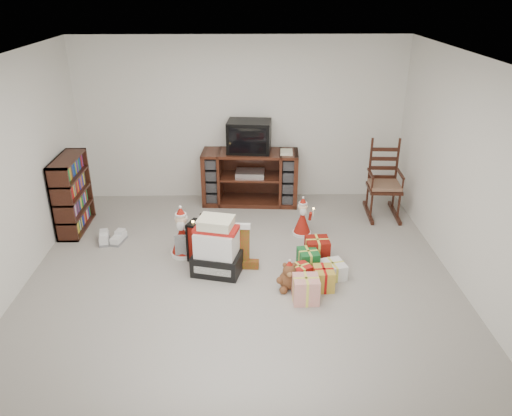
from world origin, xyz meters
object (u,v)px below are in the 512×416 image
(teddy_bear, at_px, (289,278))
(mrs_claus_figurine, at_px, (182,237))
(bookshelf, at_px, (72,195))
(rocking_chair, at_px, (383,188))
(red_suitcase, at_px, (206,242))
(sneaker_pair, at_px, (111,239))
(tv_stand, at_px, (250,177))
(santa_figurine, at_px, (302,220))
(gift_pile, at_px, (217,250))
(gift_cluster, at_px, (314,271))
(crt_television, at_px, (249,136))

(teddy_bear, height_order, mrs_claus_figurine, mrs_claus_figurine)
(bookshelf, relative_size, rocking_chair, 0.90)
(red_suitcase, relative_size, sneaker_pair, 1.59)
(tv_stand, distance_m, bookshelf, 2.61)
(bookshelf, xyz_separation_m, santa_figurine, (3.16, -0.25, -0.29))
(gift_pile, height_order, red_suitcase, gift_pile)
(rocking_chair, xyz_separation_m, gift_pile, (-2.38, -1.63, -0.09))
(teddy_bear, bearing_deg, gift_pile, 155.41)
(tv_stand, height_order, bookshelf, bookshelf)
(tv_stand, xyz_separation_m, teddy_bear, (0.41, -2.45, -0.27))
(bookshelf, distance_m, gift_cluster, 3.50)
(red_suitcase, height_order, sneaker_pair, red_suitcase)
(rocking_chair, xyz_separation_m, red_suitcase, (-2.53, -1.36, -0.14))
(tv_stand, relative_size, crt_television, 2.17)
(gift_pile, relative_size, gift_cluster, 0.70)
(rocking_chair, bearing_deg, red_suitcase, -148.35)
(santa_figurine, height_order, mrs_claus_figurine, mrs_claus_figurine)
(bookshelf, bearing_deg, rocking_chair, 5.36)
(tv_stand, height_order, santa_figurine, tv_stand)
(tv_stand, bearing_deg, teddy_bear, -76.73)
(rocking_chair, relative_size, santa_figurine, 2.13)
(mrs_claus_figurine, bearing_deg, teddy_bear, -32.32)
(teddy_bear, bearing_deg, sneaker_pair, 153.05)
(sneaker_pair, distance_m, gift_cluster, 2.77)
(mrs_claus_figurine, height_order, sneaker_pair, mrs_claus_figurine)
(rocking_chair, height_order, red_suitcase, rocking_chair)
(rocking_chair, bearing_deg, santa_figurine, -148.84)
(red_suitcase, xyz_separation_m, sneaker_pair, (-1.30, 0.52, -0.21))
(bookshelf, bearing_deg, crt_television, 19.66)
(sneaker_pair, relative_size, gift_cluster, 0.38)
(rocking_chair, bearing_deg, mrs_claus_figurine, -153.83)
(mrs_claus_figurine, distance_m, gift_cluster, 1.72)
(gift_pile, height_order, teddy_bear, gift_pile)
(sneaker_pair, bearing_deg, tv_stand, 32.60)
(tv_stand, height_order, rocking_chair, rocking_chair)
(red_suitcase, bearing_deg, crt_television, 94.57)
(bookshelf, distance_m, crt_television, 2.66)
(gift_pile, xyz_separation_m, gift_cluster, (1.14, -0.20, -0.19))
(sneaker_pair, bearing_deg, teddy_bear, -28.80)
(gift_pile, bearing_deg, teddy_bear, -10.38)
(rocking_chair, height_order, crt_television, crt_television)
(gift_pile, relative_size, teddy_bear, 2.10)
(rocking_chair, relative_size, teddy_bear, 3.49)
(santa_figurine, bearing_deg, red_suitcase, -151.20)
(sneaker_pair, xyz_separation_m, gift_cluster, (2.59, -0.98, 0.07))
(mrs_claus_figurine, relative_size, crt_television, 0.97)
(rocking_chair, distance_m, mrs_claus_figurine, 3.08)
(gift_pile, relative_size, sneaker_pair, 1.85)
(rocking_chair, distance_m, gift_cluster, 2.23)
(sneaker_pair, bearing_deg, gift_pile, -30.09)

